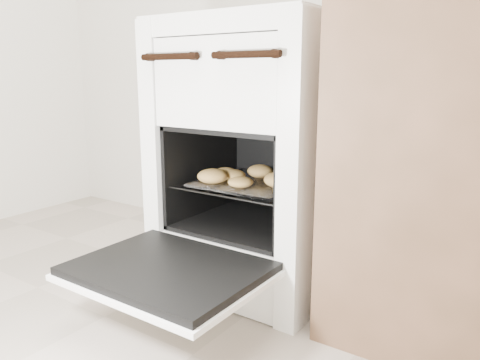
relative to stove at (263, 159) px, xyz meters
name	(u,v)px	position (x,y,z in m)	size (l,w,h in m)	color
stove	(263,159)	(0.00, 0.00, 0.00)	(0.55, 0.61, 0.84)	white
oven_door	(168,271)	(0.00, -0.46, -0.23)	(0.50, 0.39, 0.03)	black
oven_rack	(253,184)	(0.00, -0.06, -0.07)	(0.40, 0.39, 0.01)	black
foil_sheet	(250,183)	(0.00, -0.08, -0.07)	(0.31, 0.28, 0.01)	white
baked_rolls	(244,176)	(-0.01, -0.09, -0.04)	(0.32, 0.27, 0.05)	tan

